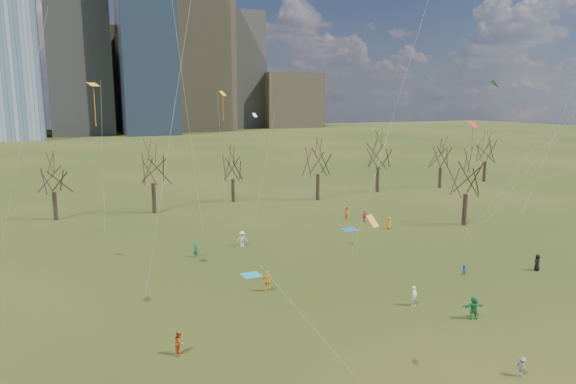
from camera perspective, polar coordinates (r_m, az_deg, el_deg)
name	(u,v)px	position (r m, az deg, el deg)	size (l,w,h in m)	color
ground	(359,320)	(36.80, 7.90, -13.93)	(500.00, 500.00, 0.00)	black
downtown_skyline	(91,41)	(240.64, -21.08, 15.40)	(212.50, 78.00, 118.00)	slate
bare_tree_row	(209,167)	(68.53, -8.73, 2.73)	(113.04, 29.80, 9.50)	black
blanket_teal	(251,275)	(45.05, -4.11, -9.20)	(1.60, 1.50, 0.03)	teal
blanket_navy	(350,229)	(60.38, 6.89, -4.16)	(1.60, 1.50, 0.03)	#235FA6
person_1	(414,296)	(39.62, 13.86, -11.15)	(0.54, 0.36, 1.49)	silver
person_2	(180,343)	(32.46, -11.95, -16.06)	(0.73, 0.57, 1.50)	#B04319
person_3	(522,366)	(32.43, 24.57, -17.22)	(0.72, 0.42, 1.12)	slate
person_4	(268,281)	(41.23, -2.28, -9.87)	(0.96, 0.40, 1.64)	#F5AA1B
person_5	(474,308)	(38.52, 19.94, -11.97)	(1.56, 0.50, 1.68)	#1C7E3E
person_6	(537,263)	(50.94, 25.96, -7.06)	(0.72, 0.47, 1.48)	black
person_8	(464,270)	(47.24, 18.99, -8.21)	(0.47, 0.37, 0.98)	#245A9F
person_9	(242,239)	(53.28, -5.11, -5.21)	(1.04, 0.60, 1.61)	silver
person_10	(364,216)	(64.21, 8.46, -2.68)	(0.83, 0.35, 1.42)	#C61C47
person_12	(389,223)	(61.34, 11.18, -3.40)	(0.68, 0.44, 1.39)	orange
person_13	(196,249)	(50.51, -10.22, -6.29)	(0.54, 0.36, 1.49)	#176B46
person_14	(347,213)	(65.10, 6.62, -2.33)	(0.83, 0.64, 1.70)	orange
kites_airborne	(306,120)	(46.26, 1.97, 7.99)	(62.68, 45.90, 28.41)	orange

